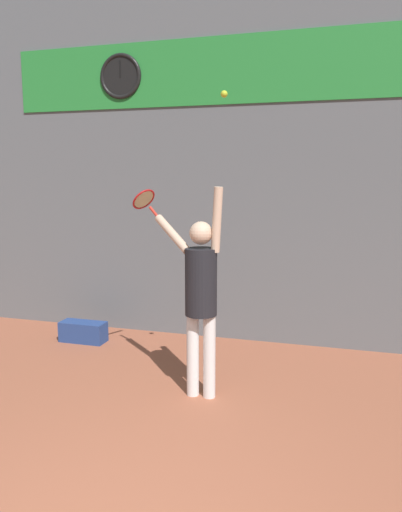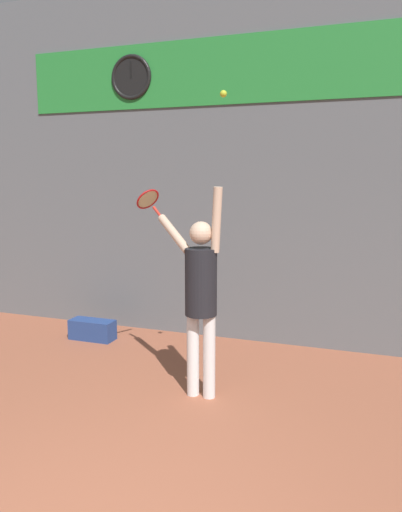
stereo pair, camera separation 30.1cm
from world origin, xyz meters
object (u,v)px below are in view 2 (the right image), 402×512
object	(u,v)px
tennis_player	(200,290)
tennis_ball	(223,94)
equipment_bag	(92,330)
scoreboard_clock	(131,77)
tennis_racket	(149,200)

from	to	relation	value
tennis_player	tennis_ball	size ratio (longest dim) A/B	33.38
tennis_player	equipment_bag	distance (m)	2.65
tennis_ball	tennis_player	bearing A→B (deg)	167.35
tennis_player	tennis_ball	xyz separation A→B (m)	(0.25, -0.06, 1.94)
tennis_player	equipment_bag	bearing A→B (deg)	149.53
scoreboard_clock	tennis_player	xyz separation A→B (m)	(1.76, -1.94, -2.58)
scoreboard_clock	tennis_racket	xyz separation A→B (m)	(0.95, -1.47, -1.69)
scoreboard_clock	equipment_bag	size ratio (longest dim) A/B	0.97
equipment_bag	tennis_player	bearing A→B (deg)	-30.47
tennis_racket	tennis_player	bearing A→B (deg)	-30.08
scoreboard_clock	tennis_ball	bearing A→B (deg)	-44.73
tennis_player	tennis_racket	size ratio (longest dim) A/B	5.67
equipment_bag	tennis_ball	bearing A→B (deg)	-28.78
tennis_racket	equipment_bag	xyz separation A→B (m)	(-1.30, 0.77, -1.91)
scoreboard_clock	tennis_racket	distance (m)	2.43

